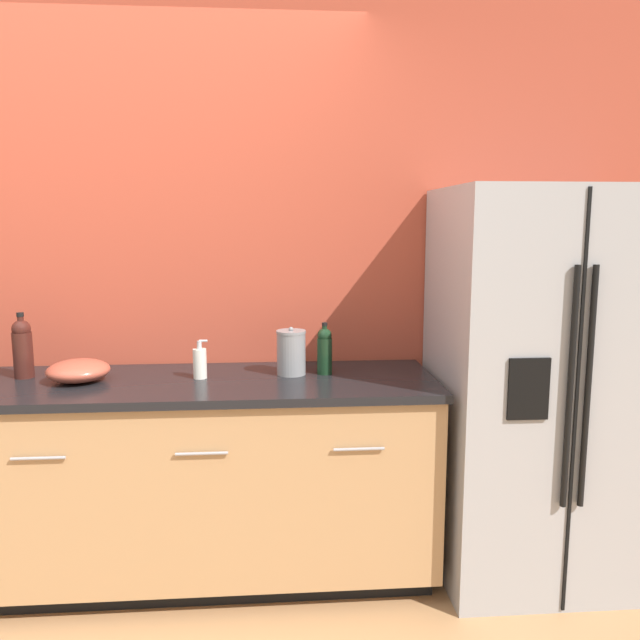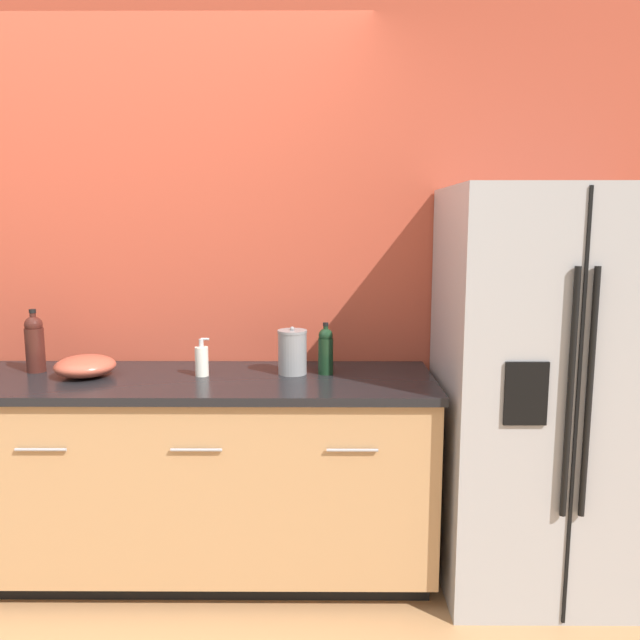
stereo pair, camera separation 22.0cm
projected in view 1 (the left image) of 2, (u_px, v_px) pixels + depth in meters
wall_back at (97, 281)px, 2.90m from camera, size 10.00×0.05×2.60m
counter_unit at (141, 480)px, 2.71m from camera, size 2.55×0.64×0.91m
refrigerator at (537, 386)px, 2.74m from camera, size 0.85×0.73×1.71m
wine_bottle at (23, 347)px, 2.67m from camera, size 0.08×0.08×0.28m
soap_dispenser at (200, 363)px, 2.67m from camera, size 0.06×0.06×0.17m
oil_bottle at (325, 350)px, 2.74m from camera, size 0.07×0.07×0.23m
steel_canister at (291, 352)px, 2.73m from camera, size 0.13×0.13×0.21m
mixing_bowl at (78, 371)px, 2.62m from camera, size 0.26×0.26×0.09m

